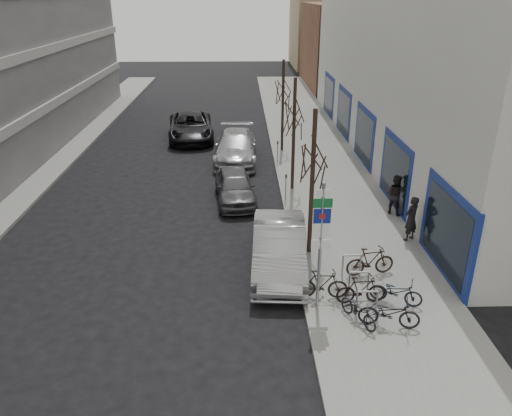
{
  "coord_description": "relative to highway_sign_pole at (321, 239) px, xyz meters",
  "views": [
    {
      "loc": [
        0.13,
        -12.86,
        9.06
      ],
      "look_at": [
        0.62,
        3.36,
        2.0
      ],
      "focal_mm": 35.0,
      "sensor_mm": 36.0,
      "label": 1
    }
  ],
  "objects": [
    {
      "name": "bike_rack",
      "position": [
        1.4,
        0.61,
        -1.8
      ],
      "size": [
        0.66,
        2.26,
        0.83
      ],
      "color": "gray",
      "rests_on": "sidewalk_east"
    },
    {
      "name": "bike_near_right",
      "position": [
        1.36,
        0.13,
        -1.83
      ],
      "size": [
        1.59,
        0.54,
        0.95
      ],
      "primitive_type": "imported",
      "rotation": [
        0.0,
        0.0,
        1.62
      ],
      "color": "black",
      "rests_on": "sidewalk_east"
    },
    {
      "name": "lane_car",
      "position": [
        -5.62,
        19.68,
        -1.61
      ],
      "size": [
        3.43,
        6.36,
        1.7
      ],
      "primitive_type": "imported",
      "rotation": [
        0.0,
        0.0,
        0.1
      ],
      "color": "black",
      "rests_on": "ground"
    },
    {
      "name": "tree_far",
      "position": [
        0.2,
        16.51,
        1.65
      ],
      "size": [
        1.8,
        1.8,
        5.5
      ],
      "color": "black",
      "rests_on": "ground"
    },
    {
      "name": "highway_sign_pole",
      "position": [
        0.0,
        0.0,
        0.0
      ],
      "size": [
        0.55,
        0.1,
        4.2
      ],
      "color": "gray",
      "rests_on": "ground"
    },
    {
      "name": "parked_car_front",
      "position": [
        -1.0,
        2.5,
        -1.61
      ],
      "size": [
        2.11,
        5.25,
        1.7
      ],
      "primitive_type": "imported",
      "rotation": [
        0.0,
        0.0,
        -0.06
      ],
      "color": "#9F9FA4",
      "rests_on": "ground"
    },
    {
      "name": "pedestrian_near",
      "position": [
        4.22,
        4.35,
        -1.41
      ],
      "size": [
        0.79,
        0.73,
        1.8
      ],
      "primitive_type": "imported",
      "rotation": [
        0.0,
        0.0,
        3.74
      ],
      "color": "black",
      "rests_on": "sidewalk_east"
    },
    {
      "name": "meter_back",
      "position": [
        -0.25,
        14.01,
        -1.54
      ],
      "size": [
        0.1,
        0.08,
        1.27
      ],
      "color": "gray",
      "rests_on": "sidewalk_east"
    },
    {
      "name": "bike_far_curb",
      "position": [
        1.91,
        -1.07,
        -1.77
      ],
      "size": [
        1.82,
        0.89,
        1.07
      ],
      "primitive_type": "imported",
      "rotation": [
        0.0,
        0.0,
        1.35
      ],
      "color": "black",
      "rests_on": "sidewalk_east"
    },
    {
      "name": "tree_mid",
      "position": [
        0.2,
        10.01,
        1.65
      ],
      "size": [
        1.8,
        1.8,
        5.5
      ],
      "color": "black",
      "rests_on": "ground"
    },
    {
      "name": "tree_near",
      "position": [
        0.2,
        3.51,
        1.65
      ],
      "size": [
        1.8,
        1.8,
        5.5
      ],
      "color": "black",
      "rests_on": "ground"
    },
    {
      "name": "sidewalk_west",
      "position": [
        -13.4,
        10.01,
        -2.38
      ],
      "size": [
        3.0,
        70.0,
        0.15
      ],
      "primitive_type": "cube",
      "color": "slate",
      "rests_on": "ground"
    },
    {
      "name": "bike_far_inner",
      "position": [
        2.05,
        1.8,
        -1.78
      ],
      "size": [
        1.79,
        0.8,
        1.05
      ],
      "primitive_type": "imported",
      "rotation": [
        0.0,
        0.0,
        1.74
      ],
      "color": "black",
      "rests_on": "sidewalk_east"
    },
    {
      "name": "brick_building_far",
      "position": [
        10.6,
        40.01,
        1.54
      ],
      "size": [
        12.0,
        14.0,
        8.0
      ],
      "primitive_type": "cube",
      "color": "brown",
      "rests_on": "ground"
    },
    {
      "name": "tan_building_far",
      "position": [
        11.1,
        55.01,
        2.04
      ],
      "size": [
        13.0,
        12.0,
        9.0
      ],
      "primitive_type": "cube",
      "color": "#937A5B",
      "rests_on": "ground"
    },
    {
      "name": "ground",
      "position": [
        -2.4,
        0.01,
        -2.46
      ],
      "size": [
        120.0,
        120.0,
        0.0
      ],
      "primitive_type": "plane",
      "color": "black",
      "rests_on": "ground"
    },
    {
      "name": "meter_front",
      "position": [
        -0.25,
        3.01,
        -1.54
      ],
      "size": [
        0.1,
        0.08,
        1.27
      ],
      "color": "gray",
      "rests_on": "sidewalk_east"
    },
    {
      "name": "bike_near_left",
      "position": [
        1.08,
        -0.84,
        -1.84
      ],
      "size": [
        1.12,
        1.57,
        0.94
      ],
      "primitive_type": "imported",
      "rotation": [
        0.0,
        0.0,
        0.48
      ],
      "color": "black",
      "rests_on": "sidewalk_east"
    },
    {
      "name": "meter_mid",
      "position": [
        -0.25,
        8.51,
        -1.54
      ],
      "size": [
        0.1,
        0.08,
        1.27
      ],
      "color": "gray",
      "rests_on": "sidewalk_east"
    },
    {
      "name": "parked_car_mid",
      "position": [
        -2.6,
        8.83,
        -1.73
      ],
      "size": [
        2.15,
        4.44,
        1.46
      ],
      "primitive_type": "imported",
      "rotation": [
        0.0,
        0.0,
        0.1
      ],
      "color": "#4D4C52",
      "rests_on": "ground"
    },
    {
      "name": "sidewalk_east",
      "position": [
        2.1,
        10.01,
        -2.38
      ],
      "size": [
        5.0,
        70.0,
        0.15
      ],
      "primitive_type": "cube",
      "color": "slate",
      "rests_on": "ground"
    },
    {
      "name": "parked_car_back",
      "position": [
        -2.6,
        14.84,
        -1.62
      ],
      "size": [
        2.5,
        5.86,
        1.68
      ],
      "primitive_type": "imported",
      "rotation": [
        0.0,
        0.0,
        -0.03
      ],
      "color": "#9A9A9F",
      "rests_on": "ground"
    },
    {
      "name": "pedestrian_far",
      "position": [
        4.32,
        6.87,
        -1.41
      ],
      "size": [
        0.79,
        0.78,
        1.8
      ],
      "primitive_type": "imported",
      "rotation": [
        0.0,
        0.0,
        2.37
      ],
      "color": "black",
      "rests_on": "sidewalk_east"
    },
    {
      "name": "bike_mid_curb",
      "position": [
        2.45,
        0.08,
        -1.82
      ],
      "size": [
        1.67,
        1.06,
        0.98
      ],
      "primitive_type": "imported",
      "rotation": [
        0.0,
        0.0,
        1.18
      ],
      "color": "black",
      "rests_on": "sidewalk_east"
    },
    {
      "name": "bike_mid_inner",
      "position": [
        0.2,
        0.44,
        -1.8
      ],
      "size": [
        1.69,
        0.61,
        1.01
      ],
      "primitive_type": "imported",
      "rotation": [
        0.0,
        0.0,
        1.5
      ],
      "color": "black",
      "rests_on": "sidewalk_east"
    }
  ]
}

